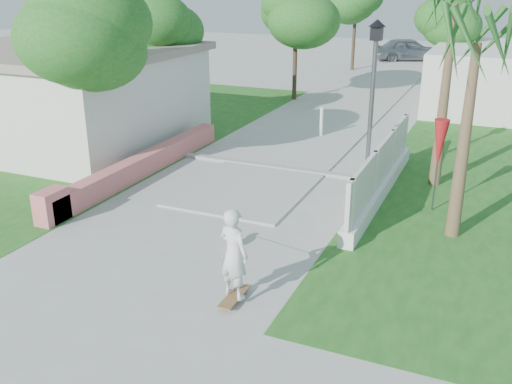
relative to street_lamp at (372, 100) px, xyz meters
The scene contains 21 objects.
ground 6.67m from the street_lamp, 117.80° to the right, with size 90.00×90.00×0.00m, color #B7B7B2.
path_strip 14.98m from the street_lamp, 101.31° to the left, with size 3.20×36.00×0.06m, color #B7B7B2.
curb 3.78m from the street_lamp, behind, with size 6.50×0.25×0.10m, color #999993.
grass_left 10.49m from the street_lamp, 165.83° to the left, with size 8.00×20.00×0.01m, color #235C1D.
pink_wall 6.83m from the street_lamp, 162.57° to the right, with size 0.45×8.20×0.80m.
house_left 10.94m from the street_lamp, behind, with size 8.40×7.40×3.23m.
lattice_fence 2.01m from the street_lamp, 44.82° to the right, with size 0.35×7.00×1.50m.
building_right 12.93m from the street_lamp, 76.07° to the left, with size 6.00×8.00×2.60m, color silver.
street_lamp is the anchor object (origin of this frame).
bollard 5.56m from the street_lamp, 120.96° to the left, with size 0.14×0.14×1.09m.
patio_umbrella 2.27m from the street_lamp, 27.76° to the right, with size 0.36×0.36×2.30m.
tree_left_near 7.92m from the street_lamp, 161.15° to the right, with size 3.60×3.60×5.28m.
tree_left_mid 8.96m from the street_lamp, 160.42° to the left, with size 3.20×3.20×4.85m.
tree_path_left 12.10m from the street_lamp, 119.30° to the left, with size 3.40×3.40×5.23m.
tree_path_right 14.52m from the street_lamp, 88.74° to the left, with size 3.00×3.00×4.79m.
tree_path_far 21.30m from the street_lamp, 105.50° to the left, with size 3.20×3.20×5.17m.
palm_far 2.85m from the street_lamp, 30.47° to the left, with size 1.80×1.80×5.30m.
palm_near 3.72m from the street_lamp, 42.61° to the right, with size 1.80×1.80×4.70m.
skateboarder 6.25m from the street_lamp, 101.90° to the right, with size 1.32×2.61×1.78m.
dog 5.53m from the street_lamp, 110.26° to the right, with size 0.33×0.51×0.36m.
parked_car 25.99m from the street_lamp, 97.02° to the left, with size 1.84×4.58×1.56m, color #9B9EA2.
Camera 1 is at (6.00, -9.19, 5.43)m, focal length 40.00 mm.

